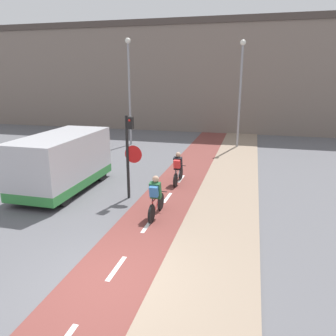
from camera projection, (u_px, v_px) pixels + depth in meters
ground_plane at (108, 281)px, 7.61m from camera, size 120.00×120.00×0.00m
bike_lane at (108, 280)px, 7.61m from camera, size 2.07×60.00×0.02m
sidewalk_strip at (204, 296)px, 7.06m from camera, size 2.40×60.00×0.05m
building_row_background at (220, 77)px, 28.28m from camera, size 60.00×5.20×8.97m
traffic_light_pole at (129, 148)px, 12.23m from camera, size 0.67×0.25×3.20m
street_lamp_far at (129, 81)px, 21.54m from camera, size 0.36×0.36×6.92m
street_lamp_sidewalk at (241, 83)px, 20.72m from camera, size 0.36×0.36×6.73m
cyclist_near at (156, 197)px, 10.87m from camera, size 0.46×1.72×1.44m
cyclist_far at (178, 169)px, 14.24m from camera, size 0.46×1.67×1.43m
van at (63, 163)px, 13.35m from camera, size 2.10×4.77×2.33m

